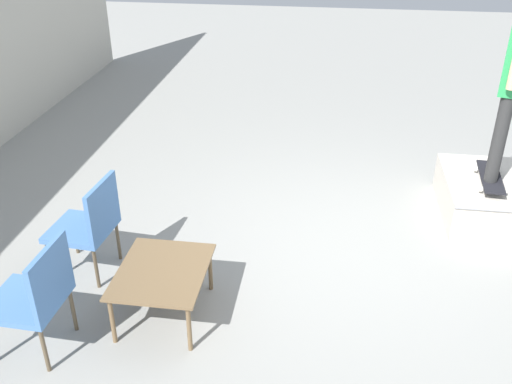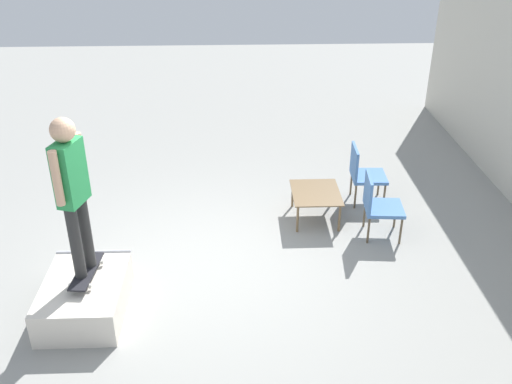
{
  "view_description": "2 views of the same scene",
  "coord_description": "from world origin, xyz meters",
  "px_view_note": "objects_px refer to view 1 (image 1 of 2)",
  "views": [
    {
      "loc": [
        -4.65,
        0.29,
        3.14
      ],
      "look_at": [
        -0.2,
        0.93,
        0.68
      ],
      "focal_mm": 40.0,
      "sensor_mm": 36.0,
      "label": 1
    },
    {
      "loc": [
        6.14,
        0.38,
        4.33
      ],
      "look_at": [
        -0.41,
        0.64,
        0.85
      ],
      "focal_mm": 40.0,
      "sensor_mm": 36.0,
      "label": 2
    }
  ],
  "objects_px": {
    "skate_ramp_box": "(487,198)",
    "patio_chair_right": "(90,222)",
    "skateboard_on_ramp": "(491,177)",
    "patio_chair_left": "(36,294)",
    "coffee_table": "(163,275)"
  },
  "relations": [
    {
      "from": "patio_chair_left",
      "to": "skateboard_on_ramp",
      "type": "bearing_deg",
      "value": 125.76
    },
    {
      "from": "patio_chair_left",
      "to": "patio_chair_right",
      "type": "xyz_separation_m",
      "value": [
        0.99,
        0.0,
        0.0
      ]
    },
    {
      "from": "skate_ramp_box",
      "to": "patio_chair_left",
      "type": "distance_m",
      "value": 4.49
    },
    {
      "from": "skate_ramp_box",
      "to": "patio_chair_right",
      "type": "height_order",
      "value": "patio_chair_right"
    },
    {
      "from": "skate_ramp_box",
      "to": "coffee_table",
      "type": "height_order",
      "value": "coffee_table"
    },
    {
      "from": "patio_chair_left",
      "to": "patio_chair_right",
      "type": "height_order",
      "value": "same"
    },
    {
      "from": "skate_ramp_box",
      "to": "skateboard_on_ramp",
      "type": "relative_size",
      "value": 1.65
    },
    {
      "from": "skate_ramp_box",
      "to": "coffee_table",
      "type": "relative_size",
      "value": 1.47
    },
    {
      "from": "skate_ramp_box",
      "to": "patio_chair_left",
      "type": "height_order",
      "value": "patio_chair_left"
    },
    {
      "from": "skateboard_on_ramp",
      "to": "skate_ramp_box",
      "type": "bearing_deg",
      "value": -16.12
    },
    {
      "from": "skateboard_on_ramp",
      "to": "patio_chair_left",
      "type": "height_order",
      "value": "patio_chair_left"
    },
    {
      "from": "coffee_table",
      "to": "skate_ramp_box",
      "type": "bearing_deg",
      "value": -55.34
    },
    {
      "from": "skateboard_on_ramp",
      "to": "patio_chair_left",
      "type": "bearing_deg",
      "value": 128.16
    },
    {
      "from": "skate_ramp_box",
      "to": "skateboard_on_ramp",
      "type": "xyz_separation_m",
      "value": [
        -0.09,
        0.04,
        0.29
      ]
    },
    {
      "from": "patio_chair_left",
      "to": "patio_chair_right",
      "type": "bearing_deg",
      "value": -177.63
    }
  ]
}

